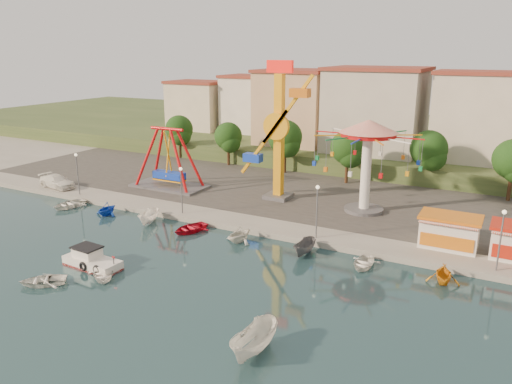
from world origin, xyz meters
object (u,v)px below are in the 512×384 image
Objects in this scene: pirate_ship_ride at (168,159)px; kamikaze_tower at (281,135)px; wave_swinger at (368,145)px; cabin_motorboat at (91,261)px; van at (57,181)px; rowboat_a at (103,274)px; skiff at (255,342)px.

kamikaze_tower is (15.33, 1.92, 4.11)m from pirate_ship_ride.
pirate_ship_ride is 26.15m from wave_swinger.
pirate_ship_ride is 0.86× the size of wave_swinger.
kamikaze_tower is 1.42× the size of wave_swinger.
kamikaze_tower is at bearing 78.46° from cabin_motorboat.
wave_swinger reaches higher than van.
kamikaze_tower is 2.91× the size of van.
wave_swinger reaches higher than pirate_ship_ride.
van is (-28.41, -9.07, -7.08)m from kamikaze_tower.
cabin_motorboat is at bearing -104.93° from kamikaze_tower.
pirate_ship_ride is at bearing -175.33° from wave_swinger.
cabin_motorboat is (-16.97, -24.63, -7.68)m from wave_swinger.
van is at bearing -162.29° from kamikaze_tower.
rowboat_a is 29.54m from van.
kamikaze_tower is at bearing -178.97° from wave_swinger.
kamikaze_tower is 10.46m from wave_swinger.
pirate_ship_ride is at bearing 136.77° from skiff.
wave_swinger is at bearing 4.67° from pirate_ship_ride.
rowboat_a is at bearing -119.18° from wave_swinger.
van reaches higher than rowboat_a.
skiff is (16.21, -3.59, 0.57)m from rowboat_a.
wave_swinger is 3.42× the size of rowboat_a.
pirate_ship_ride is 0.61× the size of kamikaze_tower.
pirate_ship_ride reaches higher than van.
kamikaze_tower reaches higher than skiff.
van reaches higher than cabin_motorboat.
rowboat_a is at bearing -21.87° from cabin_motorboat.
kamikaze_tower reaches higher than wave_swinger.
cabin_motorboat is 1.17× the size of skiff.
kamikaze_tower reaches higher than pirate_ship_ride.
rowboat_a is at bearing -116.21° from van.
cabin_motorboat is 26.76m from van.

